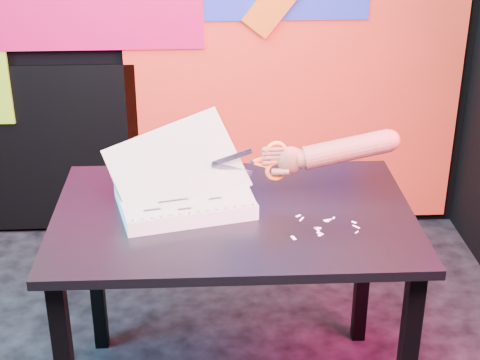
{
  "coord_description": "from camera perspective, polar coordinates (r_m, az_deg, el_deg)",
  "views": [
    {
      "loc": [
        0.22,
        -1.86,
        1.83
      ],
      "look_at": [
        0.32,
        0.19,
        0.87
      ],
      "focal_mm": 55.0,
      "sensor_mm": 36.0,
      "label": 1
    }
  ],
  "objects": [
    {
      "name": "room",
      "position": [
        1.93,
        -9.49,
        10.37
      ],
      "size": [
        3.01,
        3.01,
        2.71
      ],
      "color": "black",
      "rests_on": "ground"
    },
    {
      "name": "backdrop",
      "position": [
        3.44,
        -5.59,
        10.26
      ],
      "size": [
        2.88,
        0.05,
        2.08
      ],
      "color": "red",
      "rests_on": "ground"
    },
    {
      "name": "work_table",
      "position": [
        2.38,
        -0.51,
        -4.53
      ],
      "size": [
        1.14,
        0.77,
        0.75
      ],
      "rotation": [
        0.0,
        0.0,
        -0.0
      ],
      "color": "black",
      "rests_on": "ground"
    },
    {
      "name": "printout_stack",
      "position": [
        2.36,
        -4.38,
        -1.45
      ],
      "size": [
        0.49,
        0.39,
        0.31
      ],
      "rotation": [
        0.0,
        0.0,
        0.23
      ],
      "color": "white",
      "rests_on": "work_table"
    },
    {
      "name": "scissors",
      "position": [
        2.36,
        2.4,
        1.46
      ],
      "size": [
        0.24,
        0.03,
        0.14
      ],
      "rotation": [
        0.0,
        0.0,
        0.07
      ],
      "color": "#A1A8C6",
      "rests_on": "printout_stack"
    },
    {
      "name": "hand_forearm",
      "position": [
        2.39,
        7.56,
        2.24
      ],
      "size": [
        0.44,
        0.1,
        0.14
      ],
      "rotation": [
        0.0,
        0.0,
        0.07
      ],
      "color": "brown",
      "rests_on": "work_table"
    },
    {
      "name": "paper_clippings",
      "position": [
        2.26,
        6.32,
        -3.62
      ],
      "size": [
        0.22,
        0.16,
        0.0
      ],
      "color": "silver",
      "rests_on": "work_table"
    }
  ]
}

